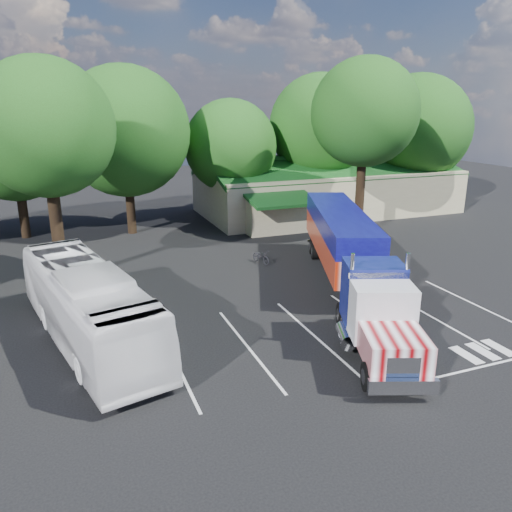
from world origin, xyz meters
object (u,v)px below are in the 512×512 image
object	(u,v)px
woman	(353,280)
tour_bus	(88,305)
semi_truck	(348,250)
bicycle	(261,256)
silver_sedan	(329,213)

from	to	relation	value
woman	tour_bus	xyz separation A→B (m)	(-13.65, -0.38, 0.77)
semi_truck	woman	xyz separation A→B (m)	(-0.15, -0.97, -1.43)
bicycle	woman	bearing A→B (deg)	-86.98
semi_truck	silver_sedan	bearing A→B (deg)	84.59
semi_truck	bicycle	bearing A→B (deg)	131.97
bicycle	silver_sedan	bearing A→B (deg)	27.17
semi_truck	woman	world-z (taller)	semi_truck
bicycle	silver_sedan	xyz separation A→B (m)	(10.20, 9.09, 0.32)
tour_bus	silver_sedan	bearing A→B (deg)	25.50
woman	bicycle	bearing A→B (deg)	7.08
woman	silver_sedan	distance (m)	18.32
woman	tour_bus	world-z (taller)	tour_bus
woman	tour_bus	bearing A→B (deg)	81.12
semi_truck	bicycle	size ratio (longest dim) A/B	11.57
tour_bus	woman	bearing A→B (deg)	-11.16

